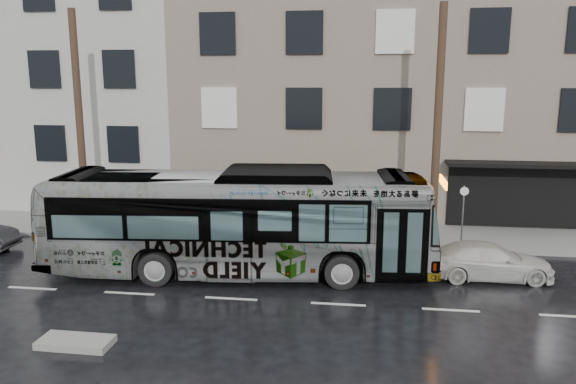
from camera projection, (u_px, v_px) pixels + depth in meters
The scene contains 10 objects.
ground at pixel (248, 271), 19.23m from camera, with size 120.00×120.00×0.00m, color black.
sidewalk at pixel (271, 231), 23.97m from camera, with size 90.00×3.60×0.15m, color gray.
building_taupe at pixel (387, 97), 29.83m from camera, with size 20.00×12.00×11.00m, color gray.
building_grey at pixel (1, 53), 33.79m from camera, with size 26.00×15.00×16.00m, color #B8B5AE.
utility_pole_front at pixel (437, 129), 20.67m from camera, with size 0.30×0.30×9.00m, color #463123.
utility_pole_rear at pixel (80, 125), 22.49m from camera, with size 0.30×0.30×9.00m, color #463123.
sign_post at pixel (463, 217), 21.17m from camera, with size 0.06×0.06×2.40m, color slate.
bus at pixel (239, 222), 18.67m from camera, with size 3.01×12.86×3.58m, color #B2B2B2.
white_sedan at pixel (489, 261), 18.44m from camera, with size 1.65×4.07×1.18m, color beige.
slush_pile at pixel (76, 342), 13.82m from camera, with size 1.80×0.80×0.18m, color #9B9893.
Camera 1 is at (3.80, -17.97, 6.46)m, focal length 35.00 mm.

